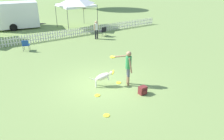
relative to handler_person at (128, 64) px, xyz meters
The scene contains 13 objects.
ground_plane 1.63m from the handler_person, 147.72° to the left, with size 240.00×240.00×0.00m, color olive.
handler_person is the anchor object (origin of this frame).
leaping_dog 1.32m from the handler_person, 153.97° to the left, with size 1.17×0.69×0.82m.
frisbee_near_handler 2.06m from the handler_person, behind, with size 0.25×0.25×0.02m.
frisbee_near_dog 1.16m from the handler_person, 124.25° to the left, with size 0.25×0.25×0.02m.
frisbee_midfield 2.93m from the handler_person, 143.31° to the right, with size 0.25×0.25×0.02m.
backpack_on_grass 1.43m from the handler_person, 87.11° to the right, with size 0.34×0.30×0.37m.
picket_fence 9.70m from the handler_person, 96.12° to the left, with size 22.94×0.04×0.70m.
folding_chair_blue_left 9.02m from the handler_person, 66.90° to the left, with size 0.59×0.60×0.81m.
folding_chair_center 8.40m from the handler_person, 110.59° to the left, with size 0.59×0.60×0.81m.
canopy_tent_secondary 12.76m from the handler_person, 76.55° to the left, with size 3.05×3.05×3.05m.
spectator_standing 8.28m from the handler_person, 71.33° to the left, with size 0.41×0.27×1.49m.
equipment_trailer 15.45m from the handler_person, 97.15° to the left, with size 4.77×2.72×2.47m.
Camera 1 is at (-4.74, -8.24, 5.06)m, focal length 35.00 mm.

